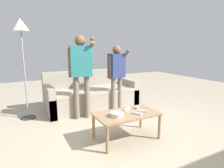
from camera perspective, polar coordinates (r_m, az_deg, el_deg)
ground_plane at (r=3.12m, az=1.38°, el=-15.32°), size 12.00×12.00×0.00m
couch at (r=4.41m, az=-6.20°, el=-3.35°), size 2.03×0.84×0.84m
coffee_table at (r=2.91m, az=4.39°, el=-9.67°), size 0.95×0.54×0.41m
snack_bowl at (r=2.74m, az=1.46°, el=-9.12°), size 0.19×0.19×0.06m
game_remote_nunchuk at (r=3.10m, az=7.40°, el=-6.89°), size 0.06×0.09×0.05m
floor_lamp at (r=3.94m, az=-25.62°, el=13.26°), size 0.30×0.30×1.90m
player_left at (r=3.65m, az=-9.31°, el=4.97°), size 0.47×0.36×1.60m
player_right at (r=4.04m, az=1.41°, el=4.02°), size 0.45×0.29×1.42m
game_remote_wand_near at (r=2.96m, az=8.83°, el=-8.05°), size 0.14×0.13×0.03m
game_remote_wand_far at (r=3.02m, az=4.50°, el=-7.50°), size 0.15×0.12×0.03m
game_remote_wand_spare at (r=2.85m, az=7.55°, el=-8.77°), size 0.11×0.15×0.03m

